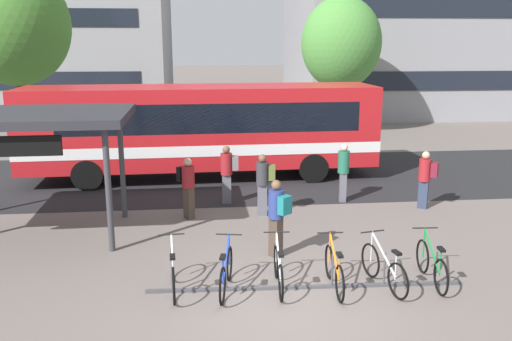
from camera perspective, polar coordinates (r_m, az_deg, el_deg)
ground at (r=10.06m, az=3.24°, el=-14.18°), size 200.00×200.00×0.00m
bus_lane_asphalt at (r=19.06m, az=-1.33°, el=-0.62°), size 80.00×7.20×0.01m
city_bus at (r=18.64m, az=-6.05°, el=4.55°), size 12.09×2.90×3.20m
bike_rack at (r=10.68m, az=5.31°, el=-11.97°), size 6.17×0.33×0.70m
parked_bicycle_white_0 at (r=10.52m, az=-8.85°, el=-10.72°), size 0.52×1.72×0.99m
parked_bicycle_blue_1 at (r=10.41m, az=-3.21°, el=-10.84°), size 0.52×1.70×0.99m
parked_bicycle_silver_2 at (r=10.52m, az=2.41°, el=-10.55°), size 0.52×1.72×0.99m
parked_bicycle_orange_3 at (r=10.59m, az=8.34°, el=-10.53°), size 0.52×1.72×0.99m
parked_bicycle_silver_4 at (r=10.86m, az=13.45°, el=-10.15°), size 0.56×1.70×0.99m
parked_bicycle_green_5 at (r=11.29m, az=18.20°, el=-9.53°), size 0.52×1.72×0.99m
transit_shelter at (r=13.85m, az=-25.26°, el=4.77°), size 5.77×3.33×3.07m
commuter_black_pack_0 at (r=14.48m, az=-7.31°, el=-1.39°), size 0.56×0.60×1.68m
commuter_maroon_pack_1 at (r=16.09m, az=9.30°, el=0.24°), size 0.39×0.57×1.76m
commuter_teal_pack_2 at (r=11.76m, az=2.27°, el=-4.58°), size 0.56×0.60×1.77m
commuter_maroon_pack_3 at (r=15.96m, az=17.65°, el=-0.56°), size 0.61×0.54×1.67m
commuter_grey_pack_4 at (r=15.67m, az=-3.03°, el=-0.01°), size 0.54×0.36×1.74m
commuter_olive_pack_5 at (r=14.60m, az=0.83°, el=-1.06°), size 0.56×0.39×1.72m
street_tree_0 at (r=27.85m, az=9.07°, el=13.24°), size 4.00×4.00×6.89m
street_tree_1 at (r=28.51m, az=-24.40°, el=13.91°), size 5.19×5.19×8.26m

